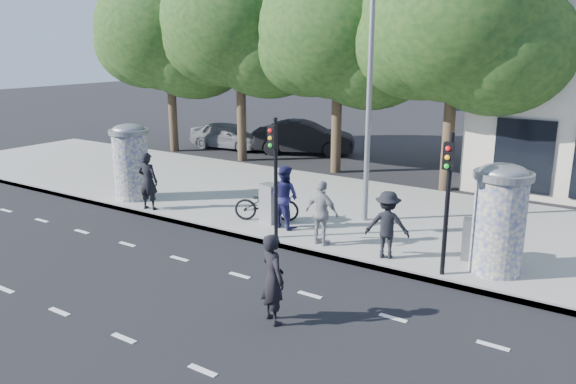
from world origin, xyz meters
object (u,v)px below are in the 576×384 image
Objects in this scene: traffic_pole_far at (447,190)px; ped_d at (387,225)px; car_left at (228,135)px; traffic_pole_near at (275,166)px; ped_c at (284,197)px; car_mid at (304,137)px; ped_e at (322,213)px; ped_b at (148,181)px; cabinet_left at (270,203)px; man_road at (273,279)px; ad_column_left at (131,160)px; street_lamp at (369,68)px; bicycle at (267,204)px; ad_column_right at (499,216)px; cabinet_right at (473,240)px.

ped_d is at bearing 167.48° from traffic_pole_far.
traffic_pole_near is at bearing -140.21° from car_left.
ped_c is 12.38m from car_mid.
ped_e is 0.35× the size of car_mid.
car_mid is at bearing -68.98° from ped_d.
ped_b is at bearing 8.48° from ped_e.
cabinet_left is 11.94m from car_mid.
man_road is 1.56× the size of cabinet_left.
traffic_pole_near and traffic_pole_far have the same top height.
street_lamp reaches higher than ad_column_left.
man_road is 6.12m from cabinet_left.
ped_b reaches higher than car_mid.
ad_column_right is at bearing -119.52° from bicycle.
ad_column_right is 6.13m from ped_c.
man_road is (-3.19, -4.77, -0.60)m from ad_column_right.
ped_c is 1.57× the size of cabinet_left.
traffic_pole_near is 1.52m from ped_c.
traffic_pole_far is at bearing -3.55° from ad_column_left.
ped_c is 14.15m from car_left.
ped_c reaches higher than ped_d.
traffic_pole_near is at bearing -6.11° from ad_column_left.
car_mid is (0.29, 11.07, -0.70)m from ad_column_left.
ped_c reaches higher than cabinet_left.
traffic_pole_near is 5.22m from ped_b.
traffic_pole_near reaches higher than ped_e.
ped_c reaches higher than car_left.
ped_d is 0.98× the size of ped_e.
ped_d is at bearing 170.61° from ped_b.
street_lamp is at bearing 146.37° from cabinet_right.
car_mid is at bearing -50.91° from ped_c.
cabinet_right reaches higher than bicycle.
traffic_pole_far is at bearing 168.30° from ped_b.
ad_column_left is 10.83m from car_left.
ad_column_left reaches higher than ped_c.
traffic_pole_far is 2.83× the size of cabinet_left.
traffic_pole_near is 1.90× the size of ped_e.
ped_d is at bearing -128.08° from bicycle.
cabinet_right is 0.26× the size of car_left.
ped_d reaches higher than car_mid.
bicycle is (-5.92, 1.18, -1.55)m from traffic_pole_far.
ped_d is at bearing -179.66° from ped_c.
traffic_pole_far is 3.64m from ped_e.
ped_b is 12.00m from car_left.
ped_b is (-5.10, 0.07, -1.13)m from traffic_pole_near.
ped_b is at bearing -157.74° from car_left.
cabinet_left is (-5.75, 1.11, -1.48)m from traffic_pole_far.
ped_e is 2.68m from bicycle.
bicycle is (-0.81, 0.22, -0.42)m from ped_c.
ped_b is at bearing 161.87° from car_mid.
ad_column_right is at bearing -170.38° from ped_c.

